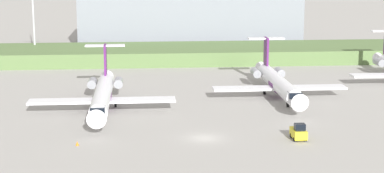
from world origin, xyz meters
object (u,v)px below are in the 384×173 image
(regional_jet_third, at_px, (278,82))
(baggage_tug, at_px, (299,132))
(antenna_mast, at_px, (33,18))
(safety_cone_front_marker, at_px, (77,143))
(regional_jet_second, at_px, (103,94))

(regional_jet_third, height_order, baggage_tug, regional_jet_third)
(antenna_mast, distance_m, safety_cone_front_marker, 75.96)
(regional_jet_second, xyz_separation_m, safety_cone_front_marker, (-2.26, -19.33, -2.26))
(regional_jet_third, bearing_deg, regional_jet_second, -166.11)
(regional_jet_second, distance_m, baggage_tug, 32.89)
(safety_cone_front_marker, bearing_deg, regional_jet_third, 39.88)
(safety_cone_front_marker, bearing_deg, baggage_tug, 0.59)
(baggage_tug, bearing_deg, antenna_mast, 122.04)
(baggage_tug, height_order, safety_cone_front_marker, baggage_tug)
(regional_jet_third, bearing_deg, baggage_tug, -96.21)
(regional_jet_second, height_order, safety_cone_front_marker, regional_jet_second)
(regional_jet_third, xyz_separation_m, baggage_tug, (-2.87, -26.36, -1.53))
(regional_jet_third, relative_size, baggage_tug, 9.69)
(regional_jet_second, bearing_deg, antenna_mast, 109.36)
(regional_jet_third, distance_m, safety_cone_front_marker, 41.65)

